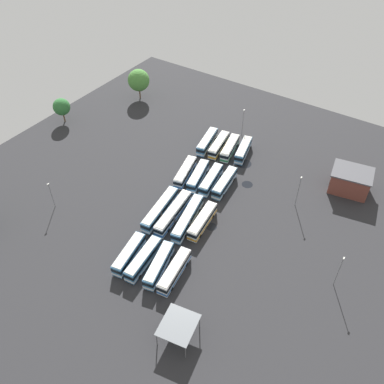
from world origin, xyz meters
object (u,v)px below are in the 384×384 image
at_px(maintenance_shelter, 178,325).
at_px(tree_west_edge, 62,107).
at_px(bus_row1_slot1, 188,218).
at_px(depot_building, 350,181).
at_px(bus_row2_slot0, 225,183).
at_px(lamp_post_mid_lot, 298,190).
at_px(bus_row1_slot3, 160,209).
at_px(bus_row2_slot3, 185,172).
at_px(bus_row3_slot0, 243,150).
at_px(bus_row1_slot0, 202,221).
at_px(bus_row3_slot3, 207,142).
at_px(bus_row0_slot2, 143,259).
at_px(bus_row3_slot1, 230,148).
at_px(tree_northwest, 139,80).
at_px(bus_row0_slot0, 174,271).
at_px(bus_row0_slot1, 159,265).
at_px(bus_row1_slot2, 173,213).
at_px(bus_row2_slot1, 211,180).
at_px(bus_row2_slot2, 198,176).
at_px(bus_row3_slot2, 219,145).
at_px(lamp_post_by_building, 51,194).
at_px(lamp_post_near_entrance, 243,121).
at_px(bus_row0_slot3, 129,254).
at_px(lamp_post_far_corner, 339,270).

relative_size(maintenance_shelter, tree_west_edge, 1.01).
xyz_separation_m(bus_row1_slot1, depot_building, (34.21, -28.76, 1.33)).
bearing_deg(bus_row2_slot0, lamp_post_mid_lot, -76.81).
bearing_deg(maintenance_shelter, tree_west_edge, 61.23).
distance_m(bus_row1_slot3, depot_building, 50.72).
distance_m(bus_row2_slot3, bus_row3_slot0, 19.79).
distance_m(bus_row1_slot0, bus_row3_slot3, 32.99).
bearing_deg(bus_row1_slot3, bus_row0_slot2, -156.44).
xyz_separation_m(bus_row1_slot0, bus_row3_slot3, (28.54, 16.54, 0.00)).
relative_size(bus_row1_slot3, tree_west_edge, 1.84).
bearing_deg(bus_row3_slot1, bus_row3_slot0, -71.64).
xyz_separation_m(bus_row3_slot1, tree_northwest, (10.63, 42.83, 4.99)).
xyz_separation_m(bus_row2_slot3, bus_row3_slot0, (17.88, -8.49, -0.00)).
bearing_deg(bus_row0_slot2, lamp_post_mid_lot, -29.48).
bearing_deg(maintenance_shelter, bus_row1_slot1, 30.78).
distance_m(bus_row2_slot3, bus_row3_slot1, 17.25).
xyz_separation_m(bus_row0_slot0, tree_west_edge, (30.11, 65.89, 3.68)).
xyz_separation_m(bus_row0_slot1, bus_row1_slot3, (13.86, 10.14, 0.00)).
height_order(bus_row1_slot2, bus_row2_slot1, same).
height_order(bus_row2_slot1, lamp_post_mid_lot, lamp_post_mid_lot).
bearing_deg(lamp_post_mid_lot, bus_row2_slot0, 103.19).
height_order(bus_row1_slot1, bus_row2_slot2, same).
height_order(bus_row2_slot3, tree_northwest, tree_northwest).
relative_size(bus_row0_slot0, bus_row2_slot2, 0.99).
bearing_deg(bus_row2_slot2, bus_row3_slot3, 23.30).
bearing_deg(bus_row3_slot2, tree_northwest, 74.14).
bearing_deg(depot_building, bus_row1_slot2, 136.69).
bearing_deg(lamp_post_by_building, bus_row3_slot1, -30.10).
height_order(lamp_post_near_entrance, tree_northwest, tree_northwest).
bearing_deg(lamp_post_near_entrance, bus_row1_slot0, -164.90).
bearing_deg(maintenance_shelter, bus_row3_slot2, 23.65).
height_order(bus_row0_slot3, bus_row1_slot0, same).
bearing_deg(lamp_post_by_building, lamp_post_mid_lot, -55.82).
bearing_deg(bus_row0_slot0, bus_row3_slot2, 19.28).
xyz_separation_m(bus_row0_slot0, bus_row3_slot1, (45.34, 12.21, -0.00)).
bearing_deg(lamp_post_far_corner, bus_row0_slot3, 114.97).
distance_m(bus_row2_slot3, tree_west_edge, 49.18).
relative_size(bus_row1_slot1, bus_row3_slot0, 1.35).
distance_m(bus_row2_slot3, bus_row3_slot2, 16.10).
height_order(bus_row3_slot1, lamp_post_by_building, lamp_post_by_building).
bearing_deg(lamp_post_by_building, bus_row0_slot3, -95.09).
distance_m(bus_row1_slot0, bus_row3_slot2, 31.69).
bearing_deg(bus_row3_slot2, bus_row1_slot1, -163.02).
xyz_separation_m(bus_row0_slot3, bus_row2_slot0, (32.80, -5.58, 0.00)).
xyz_separation_m(bus_row0_slot3, tree_northwest, (57.83, 43.89, 4.99)).
distance_m(bus_row0_slot2, bus_row2_slot2, 30.96).
distance_m(bus_row2_slot3, lamp_post_mid_lot, 30.75).
distance_m(bus_row1_slot2, bus_row3_slot2, 31.21).
distance_m(bus_row2_slot0, tree_northwest, 55.67).
bearing_deg(bus_row1_slot1, bus_row0_slot2, 175.74).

